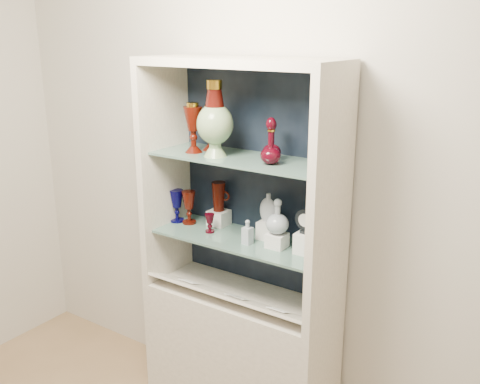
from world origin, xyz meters
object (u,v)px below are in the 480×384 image
Objects in this scene: pedestal_lamp_right at (193,128)px; ruby_pitcher at (219,197)px; enamel_urn at (215,119)px; ruby_decanter_a at (271,138)px; cameo_medallion at (305,221)px; ruby_decanter_b at (272,138)px; lidded_bowl at (329,159)px; ruby_goblet_tall at (189,207)px; flat_flask at (268,207)px; clear_square_bottle at (247,232)px; clear_round_decanter at (277,217)px; ruby_goblet_small at (210,223)px; cobalt_goblet at (177,206)px; pedestal_lamp_left at (210,128)px.

pedestal_lamp_right is 0.41m from ruby_pitcher.
enamel_urn is at bearing -68.68° from ruby_pitcher.
cameo_medallion is at bearing 16.61° from ruby_decanter_a.
ruby_decanter_b is 2.47× the size of lidded_bowl.
flat_flask reaches higher than ruby_goblet_tall.
clear_square_bottle is (0.43, -0.07, -0.03)m from ruby_goblet_tall.
ruby_goblet_tall is at bearing -163.68° from flat_flask.
ruby_pitcher is (0.15, 0.07, 0.07)m from ruby_goblet_tall.
flat_flask is at bearing 142.27° from clear_round_decanter.
enamel_urn is 4.39× the size of lidded_bowl.
lidded_bowl is 0.83× the size of ruby_goblet_small.
lidded_bowl is 0.89m from ruby_goblet_tall.
cameo_medallion reaches higher than ruby_goblet_tall.
enamel_urn reaches higher than cobalt_goblet.
pedestal_lamp_left is 0.62× the size of enamel_urn.
ruby_decanter_a is at bearing -162.52° from lidded_bowl.
cobalt_goblet is (-0.31, 0.06, -0.51)m from enamel_urn.
ruby_pitcher is at bearing -174.08° from flat_flask.
clear_round_decanter is at bearing 65.65° from ruby_decanter_a.
clear_round_decanter reaches higher than cobalt_goblet.
ruby_goblet_small is 0.33m from flat_flask.
clear_square_bottle is at bearing -6.77° from cobalt_goblet.
enamel_urn is at bearing -178.79° from clear_square_bottle.
ruby_decanter_b is at bearing -32.45° from flat_flask.
enamel_urn is 3.63× the size of ruby_goblet_small.
cobalt_goblet is at bearing -177.34° from ruby_decanter_b.
pedestal_lamp_right reaches higher than lidded_bowl.
clear_square_bottle is at bearing -18.37° from pedestal_lamp_left.
enamel_urn reaches higher than ruby_decanter_b.
pedestal_lamp_right reaches higher than cameo_medallion.
ruby_goblet_tall is at bearing 145.88° from pedestal_lamp_right.
cameo_medallion reaches higher than clear_square_bottle.
cobalt_goblet is 0.08m from ruby_goblet_tall.
ruby_decanter_a is at bearing -3.66° from ruby_goblet_small.
cobalt_goblet is 1.49× the size of cameo_medallion.
enamel_urn is 2.02× the size of ruby_goblet_tall.
ruby_goblet_small is 0.81× the size of clear_square_bottle.
cameo_medallion is (0.21, -0.04, -0.36)m from ruby_decanter_b.
cameo_medallion is (0.71, -0.02, 0.07)m from ruby_goblet_tall.
ruby_decanter_a is 1.44× the size of clear_round_decanter.
enamel_urn is (0.11, -0.10, 0.07)m from pedestal_lamp_left.
pedestal_lamp_right is 0.47m from ruby_goblet_tall.
lidded_bowl reaches higher than cobalt_goblet.
ruby_pitcher is 0.33m from clear_square_bottle.
pedestal_lamp_left is 0.49m from ruby_goblet_small.
pedestal_lamp_right is 0.62m from clear_round_decanter.
ruby_decanter_a is 1.93× the size of clear_square_bottle.
pedestal_lamp_left is 0.58m from clear_round_decanter.
ruby_decanter_a is at bearing -0.95° from pedestal_lamp_right.
ruby_pitcher is (-0.09, 0.15, -0.44)m from enamel_urn.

